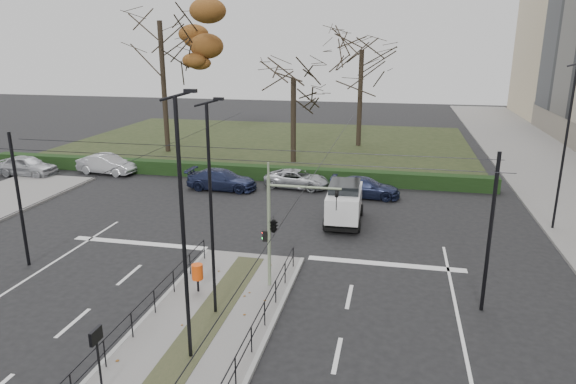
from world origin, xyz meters
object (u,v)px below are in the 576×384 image
Objects in this scene: parked_car_first at (27,166)px; streetlamp_median_far at (212,209)px; streetlamp_sidewalk at (565,146)px; info_panel at (97,343)px; streetlamp_median_near at (184,231)px; parked_car_second at (107,164)px; bare_tree_center at (362,57)px; rust_tree at (159,21)px; parked_car_fourth at (297,179)px; traffic_light at (276,224)px; parked_car_third at (222,180)px; litter_bin at (197,272)px; parked_car_fifth at (365,187)px; bare_tree_near at (293,85)px; white_van at (344,202)px.

streetlamp_median_far is at bearing -124.74° from parked_car_first.
info_panel is at bearing -133.32° from streetlamp_sidewalk.
parked_car_second is (-15.33, 20.95, -3.59)m from streetlamp_median_near.
rust_tree is at bearing -159.27° from bare_tree_center.
streetlamp_sidewalk is at bearing -93.27° from parked_car_first.
streetlamp_median_near is at bearing -64.06° from rust_tree.
streetlamp_median_near is at bearing -172.16° from parked_car_fourth.
traffic_light is 29.89m from rust_tree.
rust_tree reaches higher than parked_car_fourth.
parked_car_third is at bearing 108.30° from streetlamp_median_far.
litter_bin is 21.82m from parked_car_second.
parked_car_fifth is (2.65, 13.59, -2.14)m from traffic_light.
bare_tree_near reaches higher than info_panel.
rust_tree is at bearing 115.94° from streetlamp_median_near.
parked_car_second reaches higher than litter_bin.
streetlamp_median_near reaches higher than streetlamp_median_far.
parked_car_fourth is at bearing 97.83° from traffic_light.
parked_car_third is (-5.44, 18.67, -3.64)m from streetlamp_median_near.
parked_car_fourth is 0.30× the size of rust_tree.
parked_car_fourth is 7.50m from white_van.
streetlamp_median_near is 1.87× the size of parked_car_fifth.
streetlamp_median_far is 1.63× the size of parked_car_third.
info_panel is 3.81m from streetlamp_median_near.
info_panel is at bearing -96.27° from bare_tree_center.
streetlamp_median_far is 1.76× the size of parked_car_fifth.
parked_car_second is 14.77m from parked_car_fourth.
parked_car_third is at bearing 150.75° from white_van.
parked_car_second reaches higher than parked_car_third.
parked_car_first is (-19.02, 21.32, -0.95)m from info_panel.
streetlamp_median_near reaches higher than white_van.
traffic_light is 1.01× the size of parked_car_second.
white_van reaches higher than info_panel.
traffic_light is 0.96× the size of parked_car_third.
info_panel is at bearing -168.53° from parked_car_third.
parked_car_first is at bearing 172.96° from streetlamp_sidewalk.
white_van is (24.10, -5.40, 0.43)m from parked_car_first.
parked_car_first is at bearing -155.76° from bare_tree_near.
parked_car_fourth is 0.49× the size of bare_tree_near.
parked_car_third is at bearing -114.84° from bare_tree_center.
streetlamp_median_near is at bearing -86.32° from streetlamp_median_far.
streetlamp_median_near is 20.50m from parked_car_fourth.
rust_tree is (-14.23, 29.25, 6.98)m from streetlamp_median_near.
streetlamp_sidewalk is at bearing -99.51° from parked_car_third.
white_van is (3.48, 11.00, -2.87)m from streetlamp_median_far.
streetlamp_median_near is at bearing 50.56° from info_panel.
parked_car_fifth is at bearing -29.46° from rust_tree.
white_van is 5.21m from parked_car_fifth.
traffic_light is at bearing -126.36° from parked_car_second.
info_panel is 0.26× the size of streetlamp_median_far.
white_van is (3.88, -6.39, 0.59)m from parked_car_fourth.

